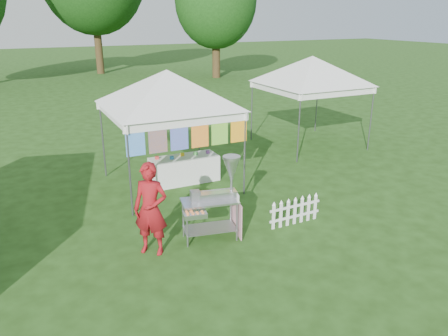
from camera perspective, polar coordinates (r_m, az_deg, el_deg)
ground at (r=8.75m, az=0.95°, el=-9.71°), size 120.00×120.00×0.00m
canopy_main at (r=10.95m, az=-7.50°, el=12.57°), size 4.24×4.24×3.45m
canopy_right at (r=14.89m, az=11.51°, el=14.13°), size 4.24×4.24×3.45m
tree_right at (r=31.82m, az=-1.08°, el=21.02°), size 5.60×5.60×8.42m
donut_cart at (r=8.51m, az=-0.72°, el=-3.16°), size 1.32×0.82×1.68m
vendor at (r=8.15m, az=-9.56°, el=-5.33°), size 0.77×0.73×1.77m
picket_fence at (r=9.47m, az=9.24°, el=-5.66°), size 1.26×0.04×0.56m
display_table at (r=11.72m, az=-5.21°, el=-0.17°), size 1.80×0.70×0.70m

